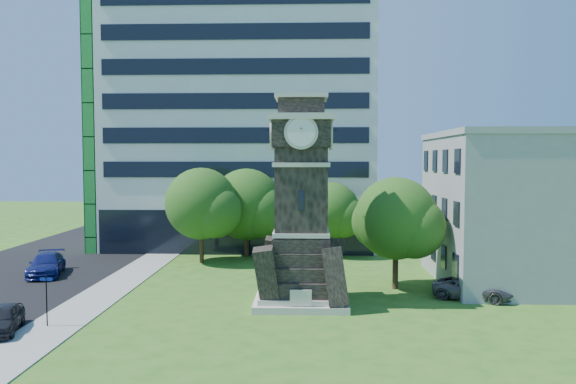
{
  "coord_description": "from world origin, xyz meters",
  "views": [
    {
      "loc": [
        3.31,
        -30.84,
        8.53
      ],
      "look_at": [
        2.1,
        5.56,
        6.38
      ],
      "focal_mm": 35.0,
      "sensor_mm": 36.0,
      "label": 1
    }
  ],
  "objects_px": {
    "clock_tower": "(301,214)",
    "car_street_south": "(2,319)",
    "car_east_lot": "(473,289)",
    "park_bench": "(312,300)",
    "street_sign": "(47,295)",
    "car_street_north": "(46,265)"
  },
  "relations": [
    {
      "from": "car_street_north",
      "to": "street_sign",
      "type": "relative_size",
      "value": 2.07
    },
    {
      "from": "car_street_south",
      "to": "car_east_lot",
      "type": "relative_size",
      "value": 0.85
    },
    {
      "from": "car_street_south",
      "to": "street_sign",
      "type": "xyz_separation_m",
      "value": [
        1.81,
        0.95,
        0.95
      ]
    },
    {
      "from": "car_street_north",
      "to": "park_bench",
      "type": "height_order",
      "value": "car_street_north"
    },
    {
      "from": "clock_tower",
      "to": "street_sign",
      "type": "xyz_separation_m",
      "value": [
        -12.84,
        -5.26,
        -3.65
      ]
    },
    {
      "from": "car_street_north",
      "to": "car_street_south",
      "type": "bearing_deg",
      "value": -89.18
    },
    {
      "from": "clock_tower",
      "to": "car_street_north",
      "type": "relative_size",
      "value": 2.26
    },
    {
      "from": "car_street_south",
      "to": "street_sign",
      "type": "bearing_deg",
      "value": 11.72
    },
    {
      "from": "car_street_south",
      "to": "car_east_lot",
      "type": "distance_m",
      "value": 26.14
    },
    {
      "from": "clock_tower",
      "to": "car_street_north",
      "type": "xyz_separation_m",
      "value": [
        -18.79,
        7.32,
        -4.5
      ]
    },
    {
      "from": "clock_tower",
      "to": "car_east_lot",
      "type": "distance_m",
      "value": 11.46
    },
    {
      "from": "car_street_north",
      "to": "street_sign",
      "type": "distance_m",
      "value": 13.94
    },
    {
      "from": "clock_tower",
      "to": "car_east_lot",
      "type": "relative_size",
      "value": 2.59
    },
    {
      "from": "clock_tower",
      "to": "car_street_south",
      "type": "relative_size",
      "value": 3.06
    },
    {
      "from": "park_bench",
      "to": "street_sign",
      "type": "xyz_separation_m",
      "value": [
        -13.45,
        -3.88,
        1.14
      ]
    },
    {
      "from": "car_east_lot",
      "to": "street_sign",
      "type": "xyz_separation_m",
      "value": [
        -23.26,
        -6.45,
        0.98
      ]
    },
    {
      "from": "park_bench",
      "to": "street_sign",
      "type": "relative_size",
      "value": 0.7
    },
    {
      "from": "car_east_lot",
      "to": "park_bench",
      "type": "bearing_deg",
      "value": 125.29
    },
    {
      "from": "car_street_south",
      "to": "car_east_lot",
      "type": "bearing_deg",
      "value": 0.39
    },
    {
      "from": "car_east_lot",
      "to": "park_bench",
      "type": "height_order",
      "value": "car_east_lot"
    },
    {
      "from": "park_bench",
      "to": "street_sign",
      "type": "bearing_deg",
      "value": -151.21
    },
    {
      "from": "clock_tower",
      "to": "street_sign",
      "type": "relative_size",
      "value": 4.68
    }
  ]
}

